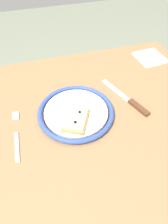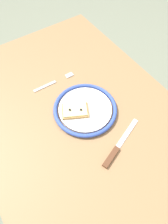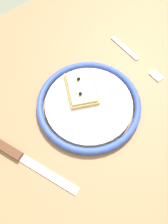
{
  "view_description": "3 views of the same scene",
  "coord_description": "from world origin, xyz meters",
  "views": [
    {
      "loc": [
        -0.07,
        -0.42,
        1.29
      ],
      "look_at": [
        0.06,
        0.02,
        0.77
      ],
      "focal_mm": 32.59,
      "sensor_mm": 36.0,
      "label": 1
    },
    {
      "loc": [
        0.41,
        -0.22,
        1.46
      ],
      "look_at": [
        0.05,
        0.02,
        0.78
      ],
      "focal_mm": 32.11,
      "sensor_mm": 36.0,
      "label": 2
    },
    {
      "loc": [
        0.21,
        0.24,
        1.25
      ],
      "look_at": [
        0.06,
        0.05,
        0.77
      ],
      "focal_mm": 35.35,
      "sensor_mm": 36.0,
      "label": 3
    }
  ],
  "objects": [
    {
      "name": "knife",
      "position": [
        0.24,
        0.03,
        0.76
      ],
      "size": [
        0.1,
        0.23,
        0.01
      ],
      "color": "silver",
      "rests_on": "dining_table"
    },
    {
      "name": "fork",
      "position": [
        -0.17,
        0.0,
        0.76
      ],
      "size": [
        0.02,
        0.2,
        0.0
      ],
      "color": "silver",
      "rests_on": "dining_table"
    },
    {
      "name": "dining_table",
      "position": [
        0.0,
        0.0,
        0.67
      ],
      "size": [
        1.12,
        0.81,
        0.75
      ],
      "color": "#936D47",
      "rests_on": "ground_plane"
    },
    {
      "name": "napkin",
      "position": [
        0.45,
        0.28,
        0.76
      ],
      "size": [
        0.13,
        0.14,
        0.0
      ],
      "primitive_type": "cube",
      "rotation": [
        0.0,
        0.0,
        0.09
      ],
      "color": "white",
      "rests_on": "dining_table"
    },
    {
      "name": "plate",
      "position": [
        0.03,
        0.04,
        0.76
      ],
      "size": [
        0.26,
        0.26,
        0.02
      ],
      "color": "white",
      "rests_on": "dining_table"
    },
    {
      "name": "ground_plane",
      "position": [
        0.0,
        0.0,
        0.0
      ],
      "size": [
        6.0,
        6.0,
        0.0
      ],
      "primitive_type": "plane",
      "color": "gray"
    },
    {
      "name": "pizza_slice_near",
      "position": [
        0.02,
        -0.01,
        0.78
      ],
      "size": [
        0.11,
        0.13,
        0.02
      ],
      "color": "tan",
      "rests_on": "plate"
    }
  ]
}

